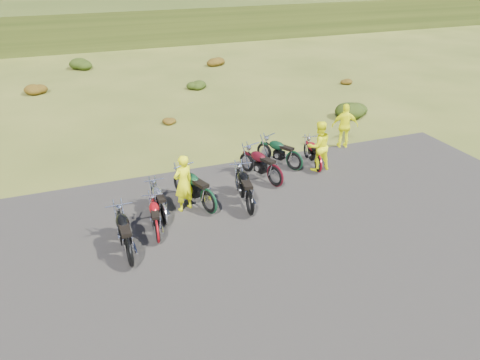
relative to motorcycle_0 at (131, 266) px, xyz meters
name	(u,v)px	position (x,y,z in m)	size (l,w,h in m)	color
ground	(249,218)	(3.78, 1.13, 0.00)	(300.00, 300.00, 0.00)	#434C19
gravel_pad	(276,254)	(3.78, -0.87, 0.00)	(20.00, 12.00, 0.04)	black
hill_slope	(94,15)	(3.78, 51.13, 0.00)	(300.00, 46.00, 3.00)	#2C3913
shrub_2	(35,88)	(-2.42, 17.73, 0.38)	(1.30, 1.30, 0.77)	#5C2A0B
shrub_3	(82,63)	(0.48, 23.03, 0.46)	(1.56, 1.56, 0.92)	black
shrub_4	(168,120)	(3.38, 10.33, 0.23)	(0.77, 0.77, 0.45)	#5C2A0B
shrub_5	(196,84)	(6.28, 15.63, 0.31)	(1.03, 1.03, 0.61)	black
shrub_6	(215,60)	(9.18, 20.93, 0.38)	(1.30, 1.30, 0.77)	#5C2A0B
shrub_7	(353,107)	(12.08, 8.23, 0.46)	(1.56, 1.56, 0.92)	black
shrub_8	(344,80)	(14.98, 13.53, 0.23)	(0.77, 0.77, 0.45)	#5C2A0B
motorcycle_0	(131,266)	(0.00, 0.00, 0.00)	(2.26, 0.75, 1.18)	black
motorcycle_1	(158,242)	(0.89, 0.82, 0.00)	(1.88, 0.63, 0.98)	maroon
motorcycle_2	(209,213)	(2.72, 1.83, 0.00)	(2.33, 0.78, 1.22)	#0E331D
motorcycle_3	(165,225)	(1.28, 1.68, 0.00)	(1.93, 0.64, 1.01)	#A0A0A5
motorcycle_4	(275,187)	(5.40, 2.74, 0.00)	(2.27, 0.76, 1.19)	#450B13
motorcycle_5	(250,215)	(3.87, 1.29, 0.00)	(2.29, 0.76, 1.20)	black
motorcycle_6	(318,172)	(7.36, 3.22, 0.00)	(1.93, 0.64, 1.01)	maroon
motorcycle_7	(294,171)	(6.61, 3.67, 0.00)	(2.12, 0.71, 1.11)	black
person_middle	(183,184)	(2.07, 2.32, 0.92)	(0.67, 0.44, 1.85)	#EBF00C
person_right_a	(319,147)	(7.44, 3.42, 0.94)	(0.91, 0.71, 1.88)	#EBF00C
person_right_b	(345,126)	(9.53, 4.97, 0.92)	(1.08, 0.45, 1.83)	#EBF00C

